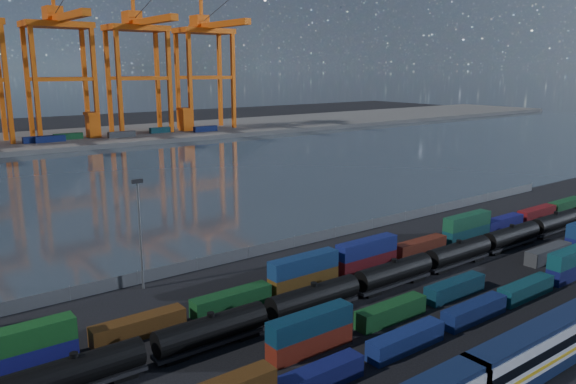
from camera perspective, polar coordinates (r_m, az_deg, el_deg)
ground at (r=84.19m, az=12.60°, el=-10.23°), size 700.00×700.00×0.00m
harbor_water at (r=168.87m, az=-15.52°, el=1.09°), size 700.00×700.00×0.00m
far_quay at (r=268.21m, az=-23.93°, el=4.77°), size 700.00×70.00×2.00m
passenger_train at (r=68.34m, az=24.75°, el=-14.05°), size 78.92×3.32×5.70m
container_row_south at (r=68.47m, az=12.06°, el=-13.97°), size 138.63×2.26×4.81m
container_row_mid at (r=87.13m, az=17.80°, el=-8.58°), size 141.15×2.27×4.84m
container_row_north at (r=90.66m, az=6.80°, el=-7.02°), size 140.97×2.37×5.06m
tanker_string at (r=91.47m, az=14.01°, el=-6.95°), size 122.88×3.09×4.42m
waterfront_fence at (r=102.88m, az=0.67°, el=-5.09°), size 160.12×0.12×2.20m
yard_light_mast at (r=84.43m, az=-14.81°, el=-3.59°), size 1.60×0.40×16.60m
gantry_cranes at (r=258.32m, az=-26.08°, el=13.94°), size 202.67×53.13×71.95m
quay_containers at (r=251.52m, az=-25.63°, el=4.70°), size 172.58×10.99×2.60m
straddle_carriers at (r=257.24m, az=-24.08°, el=6.01°), size 140.00×7.00×11.10m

